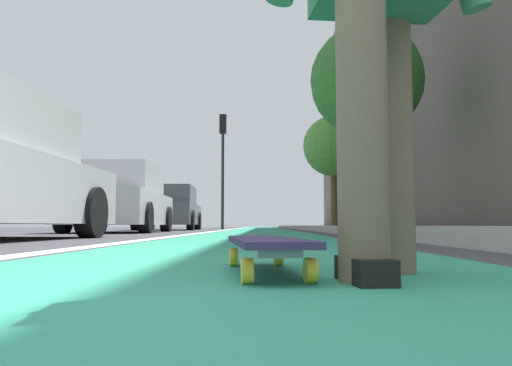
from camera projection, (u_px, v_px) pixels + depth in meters
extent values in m
plane|color=#38383D|center=(258.00, 233.00, 10.79)|extent=(80.00, 80.00, 0.00)
cube|color=#288466|center=(261.00, 229.00, 24.74)|extent=(56.00, 2.02, 0.00)
cube|color=silver|center=(231.00, 229.00, 20.77)|extent=(52.00, 0.16, 0.01)
cube|color=#9E9B93|center=(345.00, 228.00, 18.73)|extent=(52.00, 3.20, 0.15)
cube|color=#5E564D|center=(389.00, 76.00, 23.23)|extent=(40.00, 1.20, 13.69)
cylinder|color=yellow|center=(234.00, 257.00, 1.96)|extent=(0.07, 0.04, 0.07)
cylinder|color=yellow|center=(278.00, 257.00, 1.98)|extent=(0.07, 0.04, 0.07)
cylinder|color=yellow|center=(247.00, 271.00, 1.37)|extent=(0.07, 0.04, 0.07)
cylinder|color=yellow|center=(310.00, 271.00, 1.39)|extent=(0.07, 0.04, 0.07)
cube|color=silver|center=(256.00, 245.00, 1.98)|extent=(0.07, 0.13, 0.02)
cube|color=silver|center=(279.00, 253.00, 1.38)|extent=(0.07, 0.13, 0.02)
cube|color=#33284C|center=(265.00, 241.00, 1.68)|extent=(0.86, 0.29, 0.02)
cylinder|color=brown|center=(362.00, 132.00, 1.42)|extent=(0.14, 0.14, 0.82)
cylinder|color=brown|center=(392.00, 148.00, 1.70)|extent=(0.14, 0.14, 0.82)
cube|color=black|center=(365.00, 271.00, 1.39)|extent=(0.27, 0.13, 0.07)
cube|color=#4C606B|center=(18.00, 141.00, 6.26)|extent=(0.10, 1.50, 0.51)
cylinder|color=black|center=(91.00, 212.00, 6.44)|extent=(0.64, 0.25, 0.63)
cube|color=#B7B7BC|center=(121.00, 209.00, 11.56)|extent=(4.31, 1.85, 0.70)
cube|color=#B7B7BC|center=(120.00, 179.00, 11.46)|extent=(2.39, 1.65, 0.60)
cube|color=#4C606B|center=(131.00, 184.00, 12.63)|extent=(0.09, 1.50, 0.51)
cylinder|color=black|center=(100.00, 219.00, 12.84)|extent=(0.63, 0.24, 0.62)
cylinder|color=black|center=(166.00, 219.00, 12.87)|extent=(0.63, 0.24, 0.62)
cylinder|color=black|center=(63.00, 217.00, 10.21)|extent=(0.63, 0.24, 0.62)
cylinder|color=black|center=(146.00, 218.00, 10.24)|extent=(0.63, 0.24, 0.62)
cube|color=#4C5156|center=(169.00, 214.00, 17.80)|extent=(4.50, 2.01, 0.70)
cube|color=#4C5156|center=(169.00, 195.00, 17.70)|extent=(2.50, 1.78, 0.60)
cube|color=#4C606B|center=(173.00, 197.00, 18.92)|extent=(0.11, 1.61, 0.51)
cylinder|color=black|center=(151.00, 221.00, 19.13)|extent=(0.65, 0.25, 0.64)
cylinder|color=black|center=(198.00, 221.00, 19.18)|extent=(0.65, 0.25, 0.64)
cylinder|color=black|center=(135.00, 220.00, 16.39)|extent=(0.65, 0.25, 0.64)
cylinder|color=black|center=(191.00, 220.00, 16.44)|extent=(0.65, 0.25, 0.64)
cylinder|color=#2D2D2D|center=(223.00, 181.00, 21.48)|extent=(0.12, 0.12, 3.97)
cube|color=black|center=(223.00, 124.00, 21.67)|extent=(0.24, 0.28, 0.80)
sphere|color=#360606|center=(223.00, 119.00, 21.82)|extent=(0.16, 0.16, 0.16)
sphere|color=gold|center=(223.00, 125.00, 21.80)|extent=(0.16, 0.16, 0.16)
sphere|color=black|center=(223.00, 131.00, 21.78)|extent=(0.16, 0.16, 0.16)
cylinder|color=brown|center=(368.00, 175.00, 12.55)|extent=(0.30, 0.30, 2.73)
sphere|color=#2D6B28|center=(367.00, 81.00, 12.74)|extent=(2.76, 2.76, 2.76)
cylinder|color=brown|center=(334.00, 198.00, 18.57)|extent=(0.23, 0.23, 2.25)
sphere|color=#4C8C38|center=(333.00, 146.00, 18.72)|extent=(2.18, 2.18, 2.18)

